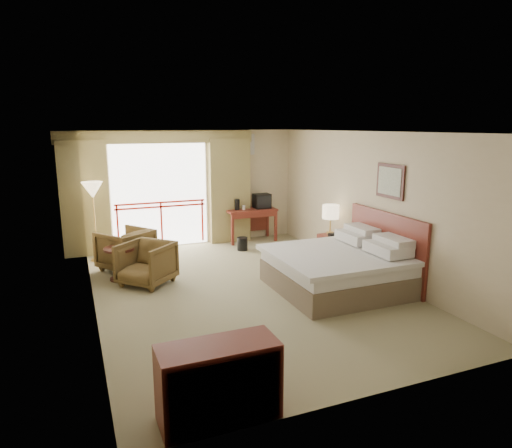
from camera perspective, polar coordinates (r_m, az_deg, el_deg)
name	(u,v)px	position (r m, az deg, el deg)	size (l,w,h in m)	color
floor	(246,289)	(8.06, -1.23, -8.14)	(7.00, 7.00, 0.00)	#868059
ceiling	(245,132)	(7.55, -1.33, 11.44)	(7.00, 7.00, 0.00)	white
wall_back	(193,188)	(10.99, -7.83, 4.52)	(5.00, 5.00, 0.00)	beige
wall_front	(372,275)	(4.69, 14.27, -6.22)	(5.00, 5.00, 0.00)	beige
wall_left	(89,225)	(7.21, -20.18, -0.17)	(7.00, 7.00, 0.00)	beige
wall_right	(369,204)	(8.88, 13.98, 2.44)	(7.00, 7.00, 0.00)	beige
balcony_door	(160,196)	(10.82, -11.89, 3.45)	(2.40, 2.40, 0.00)	white
balcony_railing	(161,213)	(10.87, -11.78, 1.41)	(2.09, 0.03, 1.02)	#B31D0F
curtain_left	(85,199)	(10.52, -20.64, 2.95)	(1.00, 0.26, 2.50)	olive
curtain_right	(229,191)	(11.10, -3.36, 4.16)	(1.00, 0.26, 2.50)	olive
valance	(158,137)	(10.61, -12.11, 10.59)	(4.40, 0.22, 0.28)	olive
hvac_vent	(245,144)	(11.27, -1.43, 9.92)	(0.50, 0.04, 0.50)	silver
bed	(339,268)	(8.07, 10.33, -5.48)	(2.13, 2.06, 0.97)	brown
headboard	(385,248)	(8.54, 15.88, -2.86)	(0.06, 2.10, 1.30)	#5E1811
framed_art	(390,181)	(8.32, 16.42, 5.15)	(0.04, 0.72, 0.60)	black
nightstand	(331,248)	(9.68, 9.31, -3.02)	(0.40, 0.47, 0.57)	#5E1811
table_lamp	(331,212)	(9.55, 9.32, 1.45)	(0.35, 0.35, 0.61)	tan
phone	(333,235)	(9.45, 9.59, -1.39)	(0.17, 0.13, 0.08)	black
desk	(250,216)	(11.25, -0.78, 1.06)	(1.23, 0.59, 0.80)	#5E1811
tv	(262,201)	(11.25, 0.75, 2.89)	(0.40, 0.32, 0.36)	black
coffee_maker	(237,205)	(11.03, -2.37, 2.43)	(0.12, 0.12, 0.26)	black
cup	(244,208)	(11.05, -1.55, 2.05)	(0.08, 0.08, 0.11)	white
wastebasket	(242,244)	(10.45, -1.71, -2.49)	(0.24, 0.24, 0.30)	black
armchair_far	(127,269)	(9.47, -15.85, -5.48)	(0.87, 0.90, 0.82)	#4E3B1F
armchair_near	(147,284)	(8.53, -13.42, -7.30)	(0.83, 0.85, 0.78)	#4E3B1F
side_table	(120,258)	(8.77, -16.66, -4.09)	(0.56, 0.56, 0.61)	black
book	(119,248)	(8.72, -16.74, -2.85)	(0.16, 0.22, 0.02)	white
floor_lamp	(93,193)	(9.99, -19.75, 3.65)	(0.43, 0.43, 1.67)	tan
dresser	(219,382)	(4.66, -4.68, -19.08)	(1.16, 0.49, 0.77)	#5E1811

